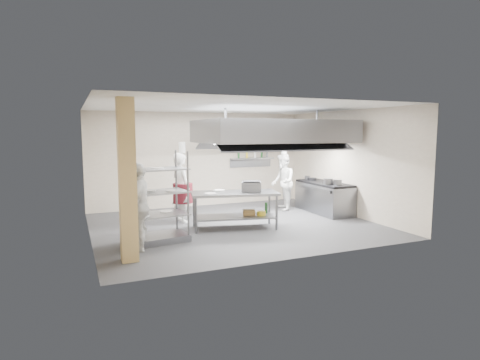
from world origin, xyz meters
name	(u,v)px	position (x,y,z in m)	size (l,w,h in m)	color
floor	(235,225)	(0.00, 0.00, 0.00)	(7.00, 7.00, 0.00)	#2D2D2F
ceiling	(235,107)	(0.00, 0.00, 3.00)	(7.00, 7.00, 0.00)	silver
wall_back	(200,160)	(0.00, 3.00, 1.50)	(7.00, 7.00, 0.00)	tan
wall_left	(88,172)	(-3.50, 0.00, 1.50)	(6.00, 6.00, 0.00)	tan
wall_right	(347,163)	(3.50, 0.00, 1.50)	(6.00, 6.00, 0.00)	tan
column	(127,181)	(-2.90, -1.90, 1.50)	(0.30, 0.30, 3.00)	#DFBB72
exhaust_hood	(273,131)	(1.30, 0.40, 2.40)	(4.00, 2.50, 0.60)	gray
hood_strip_a	(243,144)	(0.40, 0.40, 2.08)	(1.60, 0.12, 0.04)	white
hood_strip_b	(302,143)	(2.20, 0.40, 2.08)	(1.60, 0.12, 0.04)	white
wall_shelf	(252,158)	(1.80, 2.84, 1.50)	(1.50, 0.28, 0.04)	gray
island	(235,210)	(-0.14, -0.31, 0.46)	(2.12, 0.88, 0.91)	gray
island_worktop	(235,193)	(-0.14, -0.31, 0.88)	(2.12, 0.88, 0.06)	gray
island_undershelf	(235,216)	(-0.14, -0.31, 0.30)	(1.95, 0.80, 0.04)	slate
pass_rack	(156,197)	(-2.18, -0.81, 0.99)	(1.32, 0.77, 1.98)	gray
cooking_range	(324,198)	(3.08, 0.50, 0.42)	(0.80, 2.00, 0.84)	slate
range_top	(324,183)	(3.08, 0.50, 0.87)	(0.78, 1.96, 0.06)	black
chef_head	(181,188)	(-1.18, 0.88, 0.93)	(0.67, 0.44, 1.85)	silver
chef_line	(283,182)	(2.10, 1.27, 0.87)	(0.84, 0.66, 1.73)	white
chef_plating	(139,207)	(-2.60, -1.26, 0.89)	(1.04, 0.43, 1.78)	silver
griddle	(251,187)	(0.30, -0.34, 1.03)	(0.48, 0.38, 0.24)	slate
wicker_basket	(249,212)	(0.22, -0.38, 0.38)	(0.29, 0.20, 0.13)	olive
stockpot	(328,182)	(2.86, 0.01, 0.99)	(0.26, 0.26, 0.18)	gray
plate_stack	(156,214)	(-2.18, -0.81, 0.63)	(0.28, 0.28, 0.05)	white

